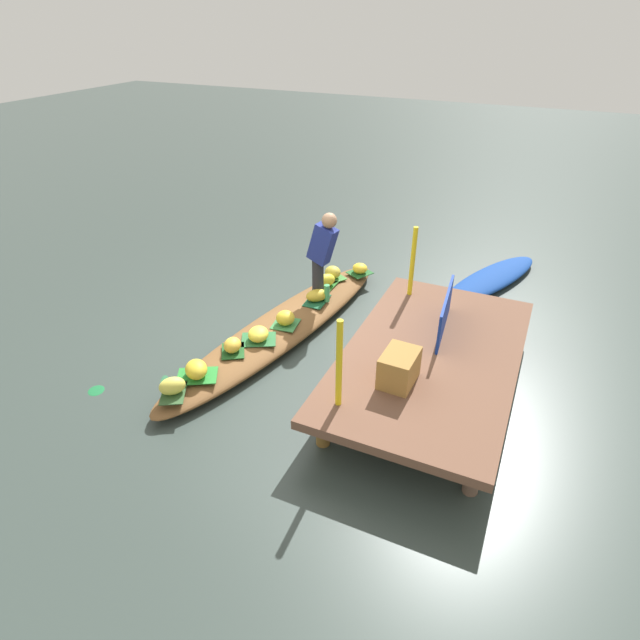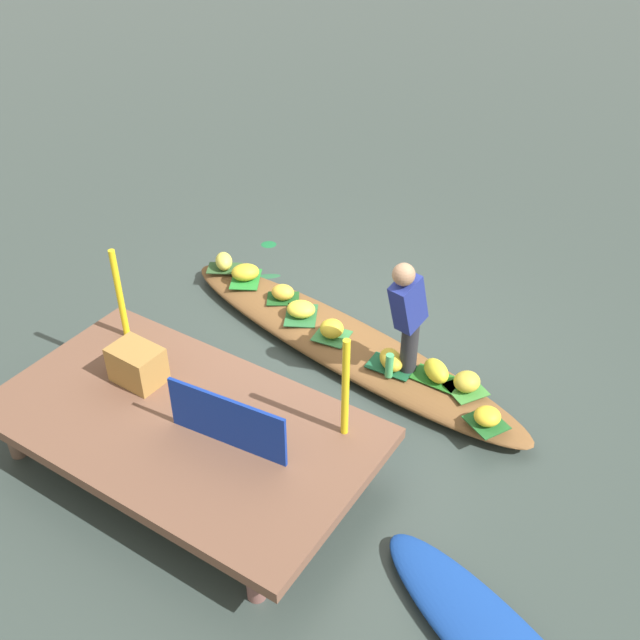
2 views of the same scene
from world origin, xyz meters
TOP-DOWN VIEW (x-y plane):
  - canal_water at (0.00, 0.00)m, footprint 40.00×40.00m
  - dock_platform at (0.33, 2.02)m, footprint 3.20×1.80m
  - vendor_boat at (0.00, 0.00)m, footprint 4.42×1.53m
  - leaf_mat_0 at (0.87, -0.20)m, footprint 0.43×0.41m
  - banana_bunch_0 at (0.87, -0.20)m, footprint 0.29×0.27m
  - leaf_mat_1 at (1.45, -0.29)m, footprint 0.48×0.53m
  - banana_bunch_1 at (1.45, -0.29)m, footprint 0.39×0.39m
  - leaf_mat_2 at (-1.71, 0.42)m, footprint 0.43×0.41m
  - banana_bunch_2 at (-1.71, 0.42)m, footprint 0.32×0.32m
  - leaf_mat_3 at (0.08, 0.09)m, footprint 0.37×0.35m
  - banana_bunch_3 at (0.08, 0.09)m, footprint 0.28×0.28m
  - leaf_mat_4 at (-0.65, 0.19)m, footprint 0.45×0.29m
  - banana_bunch_4 at (-0.65, 0.19)m, footprint 0.37×0.36m
  - leaf_mat_5 at (-1.09, 0.13)m, footprint 0.43×0.25m
  - banana_bunch_5 at (-1.09, 0.13)m, footprint 0.36×0.33m
  - leaf_mat_6 at (0.53, -0.04)m, footprint 0.48×0.52m
  - banana_bunch_6 at (0.53, -0.04)m, footprint 0.37×0.34m
  - leaf_mat_7 at (-1.39, 0.11)m, footprint 0.44×0.44m
  - banana_bunch_7 at (-1.39, 0.11)m, footprint 0.33×0.33m
  - leaf_mat_8 at (1.80, -0.34)m, footprint 0.46×0.40m
  - banana_bunch_8 at (1.80, -0.34)m, footprint 0.33×0.33m
  - vendor_person at (-0.79, 0.21)m, footprint 0.25×0.44m
  - water_bottle at (-0.70, 0.32)m, footprint 0.08×0.08m
  - market_banner at (-0.17, 2.02)m, footprint 1.04×0.13m
  - railing_post_west at (-0.87, 1.42)m, footprint 0.06×0.06m
  - railing_post_east at (1.53, 1.42)m, footprint 0.06×0.06m
  - produce_crate at (0.97, 1.84)m, footprint 0.45×0.34m
  - drifting_plant_0 at (1.48, -0.75)m, footprint 0.30×0.27m
  - drifting_plant_1 at (1.92, -1.36)m, footprint 0.26×0.26m

SIDE VIEW (x-z plane):
  - canal_water at x=0.00m, z-range 0.00..0.00m
  - drifting_plant_0 at x=1.48m, z-range 0.00..0.01m
  - drifting_plant_1 at x=1.92m, z-range 0.00..0.01m
  - vendor_boat at x=0.00m, z-range 0.00..0.22m
  - leaf_mat_0 at x=0.87m, z-range 0.22..0.23m
  - leaf_mat_1 at x=1.45m, z-range 0.22..0.23m
  - leaf_mat_2 at x=-1.71m, z-range 0.22..0.23m
  - leaf_mat_3 at x=0.08m, z-range 0.22..0.23m
  - leaf_mat_4 at x=-0.65m, z-range 0.22..0.23m
  - leaf_mat_5 at x=-1.09m, z-range 0.22..0.23m
  - leaf_mat_6 at x=0.53m, z-range 0.22..0.23m
  - leaf_mat_7 at x=-1.39m, z-range 0.22..0.23m
  - leaf_mat_8 at x=1.80m, z-range 0.22..0.23m
  - banana_bunch_2 at x=-1.71m, z-range 0.22..0.37m
  - banana_bunch_6 at x=0.53m, z-range 0.22..0.38m
  - banana_bunch_4 at x=-0.65m, z-range 0.22..0.38m
  - banana_bunch_0 at x=0.87m, z-range 0.22..0.39m
  - banana_bunch_1 at x=1.45m, z-range 0.22..0.40m
  - banana_bunch_3 at x=0.08m, z-range 0.22..0.40m
  - banana_bunch_7 at x=-1.39m, z-range 0.22..0.40m
  - banana_bunch_8 at x=1.80m, z-range 0.22..0.41m
  - banana_bunch_5 at x=-1.09m, z-range 0.22..0.41m
  - water_bottle at x=-0.70m, z-range 0.22..0.46m
  - dock_platform at x=0.33m, z-range 0.18..0.67m
  - produce_crate at x=0.97m, z-range 0.49..0.83m
  - market_banner at x=-0.17m, z-range 0.49..0.96m
  - vendor_person at x=-0.79m, z-range 0.30..1.54m
  - railing_post_west at x=-0.87m, z-range 0.49..1.41m
  - railing_post_east at x=1.53m, z-range 0.49..1.41m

